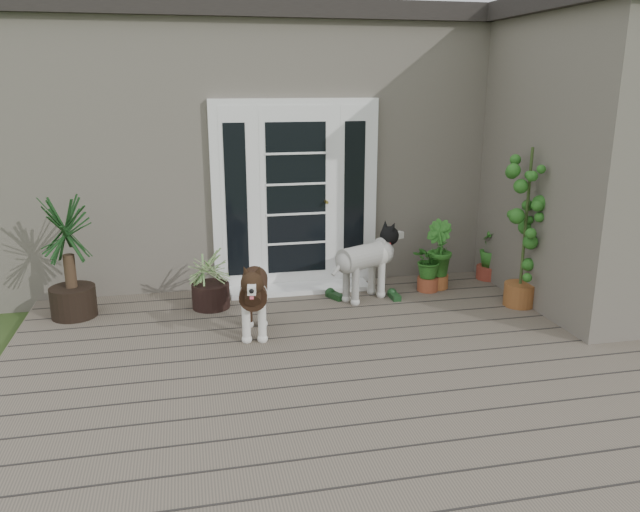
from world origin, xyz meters
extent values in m
cube|color=#6B5B4C|center=(0.00, 0.40, 0.06)|extent=(6.20, 4.60, 0.12)
cube|color=#665E54|center=(0.00, 4.65, 1.55)|extent=(7.40, 4.00, 3.10)
cube|color=#2D2826|center=(0.00, 4.65, 3.20)|extent=(7.60, 4.20, 0.20)
cube|color=#665E54|center=(2.90, 1.50, 1.55)|extent=(1.60, 2.40, 3.10)
cube|color=#2D2826|center=(2.90, 1.50, 3.20)|extent=(1.80, 2.60, 0.20)
cube|color=white|center=(-0.20, 2.60, 1.19)|extent=(1.90, 0.14, 2.15)
cube|color=white|center=(-0.20, 2.40, 0.14)|extent=(1.60, 0.40, 0.05)
imported|color=#1F4D16|center=(1.24, 2.07, 0.37)|extent=(0.54, 0.54, 0.49)
imported|color=#1E4F16|center=(1.38, 2.15, 0.41)|extent=(0.46, 0.46, 0.58)
imported|color=#265D1A|center=(2.14, 2.34, 0.37)|extent=(0.44, 0.44, 0.49)
camera|label=1|loc=(-1.42, -4.33, 2.44)|focal=34.98mm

